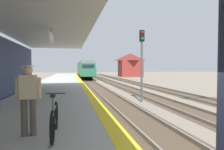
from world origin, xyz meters
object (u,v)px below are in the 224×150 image
(rail_signal_post, at_px, (142,58))
(distant_trackside_house, at_px, (130,64))
(commuter_person, at_px, (28,96))
(bicycle_beside_commuter, at_px, (54,120))
(approaching_train, at_px, (85,69))

(rail_signal_post, bearing_deg, distant_trackside_house, 74.49)
(rail_signal_post, bearing_deg, commuter_person, -123.95)
(bicycle_beside_commuter, bearing_deg, distant_trackside_house, 71.38)
(approaching_train, relative_size, commuter_person, 11.74)
(rail_signal_post, distance_m, distant_trackside_house, 41.47)
(commuter_person, xyz_separation_m, bicycle_beside_commuter, (0.60, -0.14, -0.55))
(approaching_train, xyz_separation_m, distant_trackside_house, (12.87, 6.56, 1.16))
(approaching_train, relative_size, bicycle_beside_commuter, 10.77)
(rail_signal_post, xyz_separation_m, distant_trackside_house, (11.09, 39.96, 0.14))
(bicycle_beside_commuter, relative_size, rail_signal_post, 0.35)
(approaching_train, height_order, rail_signal_post, rail_signal_post)
(bicycle_beside_commuter, bearing_deg, approaching_train, 85.08)
(commuter_person, bearing_deg, rail_signal_post, 56.05)
(rail_signal_post, bearing_deg, bicycle_beside_commuter, -120.83)
(approaching_train, xyz_separation_m, rail_signal_post, (1.78, -33.40, 1.02))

